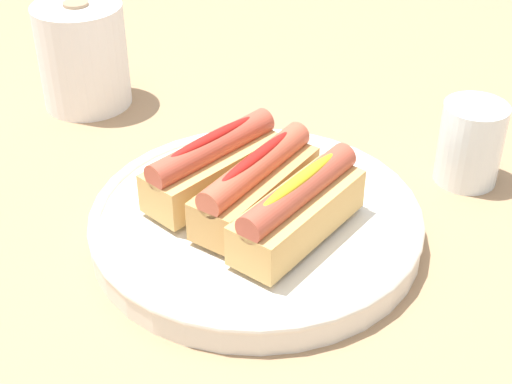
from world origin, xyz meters
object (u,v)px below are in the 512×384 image
Objects in this scene: hotdog_front at (303,207)px; paper_towel_roll at (83,56)px; hotdog_side at (213,165)px; water_glass at (470,147)px; hotdog_back at (256,185)px; serving_bowl at (256,222)px.

hotdog_front is 1.18× the size of paper_towel_roll.
hotdog_side is 1.74× the size of water_glass.
paper_towel_roll is at bearing 92.37° from hotdog_back.
hotdog_side reaches higher than water_glass.
water_glass is at bearing -21.11° from hotdog_side.
paper_towel_roll is at bearing 122.98° from water_glass.
hotdog_side is at bearing 104.90° from serving_bowl.
hotdog_front is at bearing -75.10° from hotdog_side.
paper_towel_roll is (-0.03, 0.41, 0.00)m from hotdog_front.
paper_towel_roll is at bearing 94.04° from hotdog_front.
water_glass is at bearing -57.02° from paper_towel_roll.
paper_towel_roll is (-0.01, 0.35, 0.05)m from serving_bowl.
serving_bowl is 2.41× the size of paper_towel_roll.
hotdog_front and hotdog_back have the same top height.
hotdog_back is 1.76× the size of water_glass.
hotdog_side is (-0.03, 0.11, 0.00)m from hotdog_front.
hotdog_side is at bearing 158.89° from water_glass.
hotdog_back is at bearing -87.63° from paper_towel_roll.
paper_towel_roll reaches higher than hotdog_front.
water_glass is (0.25, -0.05, -0.02)m from hotdog_back.
paper_towel_roll is (-0.01, 0.35, 0.00)m from hotdog_back.
water_glass is 0.67× the size of paper_towel_roll.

